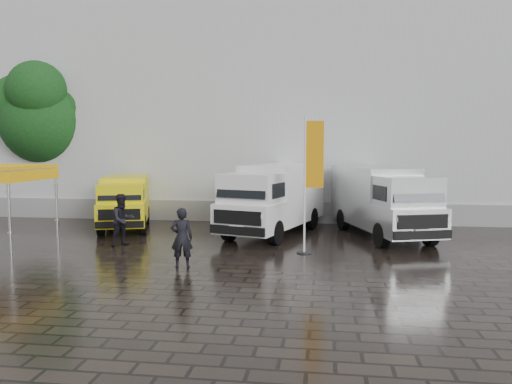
# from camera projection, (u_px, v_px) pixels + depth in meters

# --- Properties ---
(ground) EXTENTS (120.00, 120.00, 0.00)m
(ground) POSITION_uv_depth(u_px,v_px,m) (272.00, 259.00, 16.09)
(ground) COLOR black
(ground) RESTS_ON ground
(exhibition_hall) EXTENTS (44.00, 16.00, 12.00)m
(exhibition_hall) POSITION_uv_depth(u_px,v_px,m) (331.00, 109.00, 31.06)
(exhibition_hall) COLOR silver
(exhibition_hall) RESTS_ON ground
(hall_plinth) EXTENTS (44.00, 0.15, 1.00)m
(hall_plinth) POSITION_uv_depth(u_px,v_px,m) (332.00, 213.00, 23.62)
(hall_plinth) COLOR gray
(hall_plinth) RESTS_ON ground
(van_yellow) EXTENTS (3.32, 5.30, 2.29)m
(van_yellow) POSITION_uv_depth(u_px,v_px,m) (125.00, 203.00, 22.03)
(van_yellow) COLOR yellow
(van_yellow) RESTS_ON ground
(van_white) EXTENTS (4.07, 6.98, 2.87)m
(van_white) POSITION_uv_depth(u_px,v_px,m) (274.00, 200.00, 20.66)
(van_white) COLOR white
(van_white) RESTS_ON ground
(van_silver) EXTENTS (4.03, 6.80, 2.80)m
(van_silver) POSITION_uv_depth(u_px,v_px,m) (383.00, 202.00, 20.06)
(van_silver) COLOR silver
(van_silver) RESTS_ON ground
(flagpole) EXTENTS (0.88, 0.50, 4.68)m
(flagpole) POSITION_uv_depth(u_px,v_px,m) (310.00, 178.00, 16.81)
(flagpole) COLOR black
(flagpole) RESTS_ON ground
(tree) EXTENTS (4.56, 4.56, 8.18)m
(tree) POSITION_uv_depth(u_px,v_px,m) (45.00, 116.00, 26.19)
(tree) COLOR black
(tree) RESTS_ON ground
(wheelie_bin) EXTENTS (0.83, 0.83, 1.13)m
(wheelie_bin) POSITION_uv_depth(u_px,v_px,m) (413.00, 215.00, 22.54)
(wheelie_bin) COLOR black
(wheelie_bin) RESTS_ON ground
(person_front) EXTENTS (0.73, 0.55, 1.82)m
(person_front) POSITION_uv_depth(u_px,v_px,m) (182.00, 238.00, 14.97)
(person_front) COLOR black
(person_front) RESTS_ON ground
(person_tent) EXTENTS (1.14, 1.18, 1.91)m
(person_tent) POSITION_uv_depth(u_px,v_px,m) (123.00, 220.00, 18.30)
(person_tent) COLOR black
(person_tent) RESTS_ON ground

